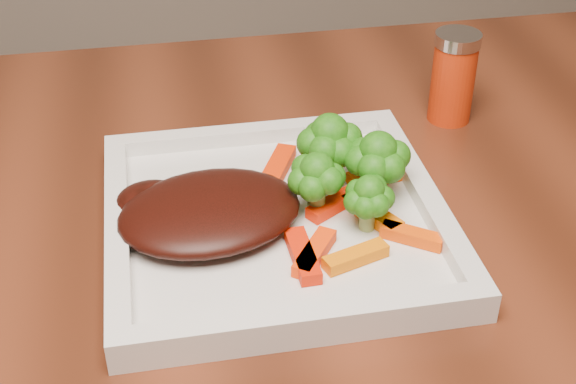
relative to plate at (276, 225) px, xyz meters
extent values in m
cube|color=silver|center=(0.00, 0.00, 0.00)|extent=(0.27, 0.27, 0.01)
ellipsoid|color=black|center=(-0.05, 0.00, 0.02)|extent=(0.16, 0.14, 0.03)
cube|color=orange|center=(0.05, -0.07, 0.01)|extent=(0.05, 0.03, 0.01)
cube|color=#EF4703|center=(0.10, -0.05, 0.01)|extent=(0.05, 0.04, 0.01)
cube|color=red|center=(0.01, -0.06, 0.01)|extent=(0.02, 0.06, 0.01)
cube|color=#F24F03|center=(0.10, 0.04, 0.01)|extent=(0.06, 0.03, 0.01)
cube|color=red|center=(0.01, 0.07, 0.01)|extent=(0.04, 0.06, 0.01)
cube|color=orange|center=(0.08, -0.01, 0.01)|extent=(0.04, 0.06, 0.01)
cube|color=#FF2404|center=(0.05, 0.00, 0.01)|extent=(0.05, 0.04, 0.01)
cylinder|color=#BD2B0A|center=(0.20, 0.15, 0.04)|extent=(0.05, 0.05, 0.09)
cube|color=#FF3704|center=(0.02, -0.06, 0.01)|extent=(0.04, 0.05, 0.01)
camera|label=1|loc=(-0.09, -0.51, 0.39)|focal=50.00mm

